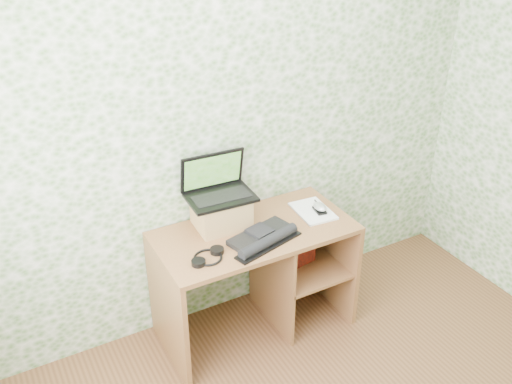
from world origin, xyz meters
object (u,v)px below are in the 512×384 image
notepad (313,211)px  desk (263,261)px  riser (221,212)px  laptop (217,187)px  keyboard (264,238)px

notepad → desk: bearing=-178.8°
desk → riser: (-0.23, 0.12, 0.36)m
laptop → keyboard: (0.14, -0.31, -0.23)m
keyboard → notepad: keyboard is taller
laptop → riser: bearing=-87.3°
notepad → laptop: bearing=167.3°
desk → riser: bearing=153.1°
laptop → notepad: laptop is taller
desk → riser: riser is taller
desk → keyboard: keyboard is taller
desk → laptop: laptop is taller
desk → laptop: bearing=145.2°
riser → notepad: 0.60m
riser → laptop: (0.00, 0.04, 0.15)m
desk → notepad: notepad is taller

